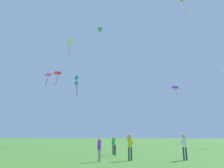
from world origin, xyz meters
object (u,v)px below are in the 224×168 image
Objects in this scene: person_in_red_shirt at (184,144)px; person_near_tree at (99,147)px; kite_purple_streamer at (175,90)px; kite_red_high at (57,77)px; kite_green_small at (99,29)px; kite_white_distant at (69,41)px; kite_pink_low at (46,78)px; person_child_small at (115,149)px; kite_teal_box at (77,81)px; person_foreground_watcher at (130,145)px; person_with_spool at (114,144)px.

person_near_tree is at bearing -158.60° from person_in_red_shirt.
kite_purple_streamer reaches higher than person_near_tree.
kite_green_small is at bearing 36.56° from kite_red_high.
kite_red_high is 0.85× the size of kite_white_distant.
person_child_small is (15.92, -15.00, -11.40)m from kite_pink_low.
person_child_small is at bearing -110.71° from kite_purple_streamer.
kite_teal_box is at bearing -103.83° from kite_green_small.
person_foreground_watcher is at bearing -69.54° from kite_green_small.
kite_pink_low is 0.46× the size of kite_green_small.
person_foreground_watcher is (1.71, -3.09, 0.47)m from person_child_small.
person_foreground_watcher is 1.09× the size of person_with_spool.
kite_purple_streamer is 18.88m from kite_teal_box.
kite_green_small reaches higher than kite_purple_streamer.
kite_white_distant is at bearing -24.08° from kite_pink_low.
kite_teal_box is (-1.09, 6.81, -5.44)m from kite_white_distant.
kite_pink_low is 8.06m from kite_white_distant.
kite_red_high is (-1.69, 7.09, 2.33)m from kite_pink_low.
kite_purple_streamer is 0.63× the size of kite_red_high.
kite_white_distant is at bearing 121.95° from person_near_tree.
kite_red_high is 8.75× the size of person_foreground_watcher.
kite_teal_box is (5.72, -2.57, -1.99)m from kite_red_high.
kite_teal_box reaches higher than kite_pink_low.
kite_red_high reaches higher than person_foreground_watcher.
kite_teal_box is 29.86m from person_in_red_shirt.
kite_red_high is 31.41m from person_child_small.
kite_green_small is 38.73m from person_with_spool.
kite_white_distant is (5.12, -2.29, 5.78)m from kite_pink_low.
person_foreground_watcher is at bearing -163.62° from person_in_red_shirt.
person_with_spool is at bearing -46.92° from kite_white_distant.
kite_red_high is at bearing 169.19° from kite_purple_streamer.
person_in_red_shirt is at bearing -62.73° from kite_green_small.
person_child_small is 0.56× the size of person_in_red_shirt.
kite_purple_streamer is at bearing 65.63° from person_with_spool.
kite_red_high is at bearing 103.38° from kite_pink_low.
kite_white_distant reaches higher than kite_red_high.
person_child_small is 1.84m from person_with_spool.
kite_red_high reaches higher than kite_teal_box.
person_in_red_shirt reaches higher than person_with_spool.
person_with_spool reaches higher than person_near_tree.
kite_pink_low reaches higher than person_foreground_watcher.
person_foreground_watcher is at bearing -65.03° from person_with_spool.
kite_white_distant reaches higher than kite_purple_streamer.
kite_white_distant reaches higher than kite_teal_box.
kite_purple_streamer is 20.53m from person_child_small.
kite_purple_streamer is 27.10m from kite_green_small.
kite_teal_box is at bearing 99.08° from kite_white_distant.
person_in_red_shirt is (5.54, -1.96, 0.48)m from person_child_small.
person_near_tree is at bearing -56.57° from kite_red_high.
person_in_red_shirt is at bearing -19.51° from person_child_small.
kite_teal_box is 23.97m from person_with_spool.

